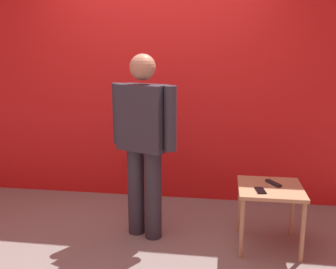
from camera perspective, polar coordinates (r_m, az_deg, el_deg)
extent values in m
plane|color=gray|center=(3.27, -6.37, -18.01)|extent=(12.00, 12.00, 0.00)
cube|color=red|center=(4.22, -1.91, 10.20)|extent=(5.09, 0.12, 2.97)
cylinder|color=#2D2D38|center=(3.51, -4.83, -8.48)|extent=(0.20, 0.20, 0.81)
cylinder|color=#2D2D38|center=(3.41, -2.25, -9.07)|extent=(0.20, 0.20, 0.81)
cube|color=#2D2D38|center=(3.27, -3.72, 2.54)|extent=(0.49, 0.37, 0.57)
cube|color=silver|center=(3.36, -2.64, 3.31)|extent=(0.12, 0.06, 0.48)
cube|color=#C68CB7|center=(3.37, -2.57, 3.04)|extent=(0.04, 0.02, 0.43)
cylinder|color=#2D2D38|center=(3.42, -7.43, 3.15)|extent=(0.14, 0.14, 0.54)
cylinder|color=#2D2D38|center=(3.13, 0.33, 2.37)|extent=(0.14, 0.14, 0.54)
sphere|color=#A87A5B|center=(3.23, -3.83, 10.08)|extent=(0.22, 0.22, 0.22)
cube|color=tan|center=(3.34, 15.14, -7.83)|extent=(0.53, 0.53, 0.03)
cylinder|color=tan|center=(3.20, 11.03, -13.72)|extent=(0.04, 0.04, 0.51)
cylinder|color=tan|center=(3.27, 19.58, -13.72)|extent=(0.04, 0.04, 0.51)
cylinder|color=tan|center=(3.63, 10.70, -10.44)|extent=(0.04, 0.04, 0.51)
cylinder|color=tan|center=(3.69, 18.18, -10.52)|extent=(0.04, 0.04, 0.51)
cube|color=black|center=(3.21, 13.71, -8.17)|extent=(0.09, 0.15, 0.01)
cube|color=black|center=(3.39, 15.55, -7.06)|extent=(0.13, 0.17, 0.02)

